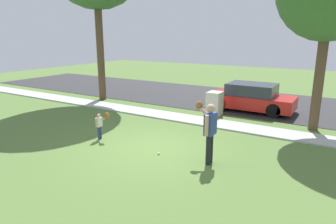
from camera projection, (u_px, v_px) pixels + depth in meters
ground_plane at (200, 122)px, 12.72m from camera, size 48.00×48.00×0.00m
sidewalk_strip at (201, 121)px, 12.79m from camera, size 36.00×1.20×0.06m
road_surface at (238, 100)px, 16.94m from camera, size 36.00×6.80×0.02m
person_adult at (209, 127)px, 8.39m from camera, size 0.71×0.64×1.76m
person_child at (102, 122)px, 10.49m from camera, size 0.42×0.38×0.98m
baseball at (159, 153)px, 9.25m from camera, size 0.07×0.07×0.07m
utility_cabinet at (215, 104)px, 13.69m from camera, size 0.62×0.68×1.09m
parked_hatchback_red at (251, 98)px, 14.45m from camera, size 4.00×1.75×1.33m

